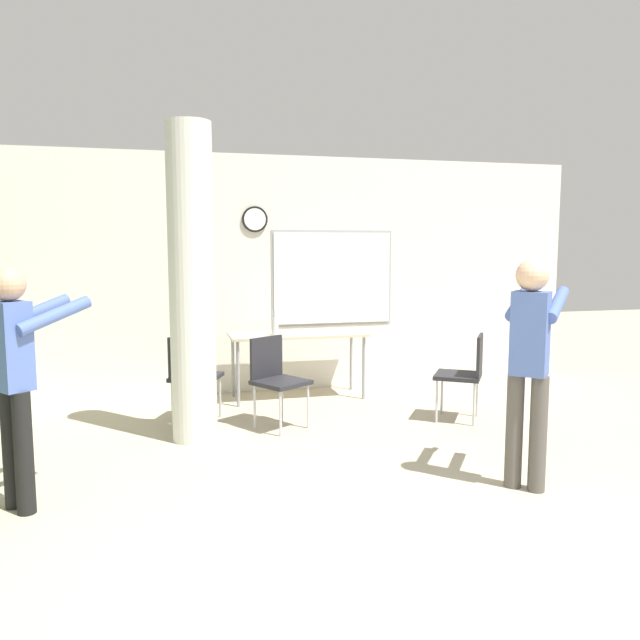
{
  "coord_description": "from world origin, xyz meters",
  "views": [
    {
      "loc": [
        -1.16,
        -2.35,
        1.74
      ],
      "look_at": [
        0.02,
        2.31,
        1.17
      ],
      "focal_mm": 35.0,
      "sensor_mm": 36.0,
      "label": 1
    }
  ],
  "objects_px": {
    "folding_table": "(298,338)",
    "person_watching_back": "(17,369)",
    "chair_table_front": "(276,375)",
    "person_playing_side": "(530,355)",
    "bottle_on_table": "(275,326)",
    "chair_mid_room": "(465,370)",
    "chair_table_left": "(193,372)"
  },
  "relations": [
    {
      "from": "folding_table",
      "to": "person_watching_back",
      "type": "distance_m",
      "value": 3.52
    },
    {
      "from": "chair_table_front",
      "to": "person_watching_back",
      "type": "relative_size",
      "value": 0.54
    },
    {
      "from": "person_playing_side",
      "to": "bottle_on_table",
      "type": "bearing_deg",
      "value": 113.97
    },
    {
      "from": "folding_table",
      "to": "bottle_on_table",
      "type": "distance_m",
      "value": 0.34
    },
    {
      "from": "folding_table",
      "to": "chair_table_front",
      "type": "distance_m",
      "value": 1.2
    },
    {
      "from": "person_playing_side",
      "to": "chair_mid_room",
      "type": "bearing_deg",
      "value": 76.9
    },
    {
      "from": "chair_table_left",
      "to": "chair_mid_room",
      "type": "xyz_separation_m",
      "value": [
        2.63,
        -0.56,
        0.0
      ]
    },
    {
      "from": "folding_table",
      "to": "person_playing_side",
      "type": "xyz_separation_m",
      "value": [
        1.02,
        -3.04,
        0.28
      ]
    },
    {
      "from": "bottle_on_table",
      "to": "chair_table_left",
      "type": "distance_m",
      "value": 1.19
    },
    {
      "from": "chair_table_left",
      "to": "person_watching_back",
      "type": "relative_size",
      "value": 0.54
    },
    {
      "from": "bottle_on_table",
      "to": "chair_mid_room",
      "type": "distance_m",
      "value": 2.12
    },
    {
      "from": "folding_table",
      "to": "person_watching_back",
      "type": "relative_size",
      "value": 0.96
    },
    {
      "from": "bottle_on_table",
      "to": "chair_table_left",
      "type": "xyz_separation_m",
      "value": [
        -0.93,
        -0.66,
        -0.35
      ]
    },
    {
      "from": "chair_mid_room",
      "to": "person_watching_back",
      "type": "relative_size",
      "value": 0.54
    },
    {
      "from": "folding_table",
      "to": "chair_table_left",
      "type": "distance_m",
      "value": 1.45
    },
    {
      "from": "chair_table_front",
      "to": "chair_table_left",
      "type": "height_order",
      "value": "same"
    },
    {
      "from": "chair_table_front",
      "to": "chair_table_left",
      "type": "relative_size",
      "value": 1.0
    },
    {
      "from": "chair_mid_room",
      "to": "person_watching_back",
      "type": "distance_m",
      "value": 4.05
    },
    {
      "from": "chair_mid_room",
      "to": "person_playing_side",
      "type": "relative_size",
      "value": 0.53
    },
    {
      "from": "chair_table_front",
      "to": "chair_table_left",
      "type": "bearing_deg",
      "value": 156.75
    },
    {
      "from": "folding_table",
      "to": "chair_table_left",
      "type": "xyz_separation_m",
      "value": [
        -1.21,
        -0.77,
        -0.18
      ]
    },
    {
      "from": "chair_table_left",
      "to": "person_playing_side",
      "type": "bearing_deg",
      "value": -45.46
    },
    {
      "from": "chair_mid_room",
      "to": "chair_table_front",
      "type": "bearing_deg",
      "value": 172.77
    },
    {
      "from": "folding_table",
      "to": "person_watching_back",
      "type": "xyz_separation_m",
      "value": [
        -2.42,
        -2.54,
        0.25
      ]
    },
    {
      "from": "bottle_on_table",
      "to": "chair_table_front",
      "type": "xyz_separation_m",
      "value": [
        -0.17,
        -0.99,
        -0.35
      ]
    },
    {
      "from": "person_playing_side",
      "to": "folding_table",
      "type": "bearing_deg",
      "value": 108.6
    },
    {
      "from": "folding_table",
      "to": "chair_table_left",
      "type": "height_order",
      "value": "chair_table_left"
    },
    {
      "from": "person_watching_back",
      "to": "folding_table",
      "type": "bearing_deg",
      "value": 46.44
    },
    {
      "from": "bottle_on_table",
      "to": "folding_table",
      "type": "bearing_deg",
      "value": 20.99
    },
    {
      "from": "bottle_on_table",
      "to": "chair_table_front",
      "type": "bearing_deg",
      "value": -99.9
    },
    {
      "from": "chair_mid_room",
      "to": "bottle_on_table",
      "type": "bearing_deg",
      "value": 144.26
    },
    {
      "from": "chair_table_left",
      "to": "chair_mid_room",
      "type": "bearing_deg",
      "value": -12.1
    }
  ]
}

